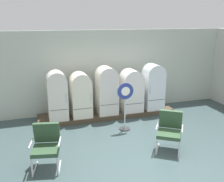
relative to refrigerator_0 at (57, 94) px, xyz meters
name	(u,v)px	position (x,y,z in m)	size (l,w,h in m)	color
ground	(143,161)	(1.65, -2.89, -0.98)	(12.00, 10.00, 0.05)	#364749
back_wall	(102,71)	(1.65, 0.77, 0.48)	(11.76, 0.12, 2.84)	beige
display_plinth	(107,114)	(1.65, 0.13, -0.88)	(4.60, 0.95, 0.14)	#473929
refrigerator_0	(57,94)	(0.00, 0.00, 0.00)	(0.60, 0.63, 1.53)	silver
refrigerator_1	(81,94)	(0.74, 0.03, -0.06)	(0.63, 0.70, 1.43)	silver
refrigerator_2	(107,89)	(1.60, 0.02, 0.02)	(0.65, 0.67, 1.58)	silver
refrigerator_3	(131,89)	(2.47, 0.02, -0.06)	(0.70, 0.67, 1.43)	white
refrigerator_4	(153,85)	(3.28, -0.01, 0.02)	(0.65, 0.62, 1.58)	white
armchair_left	(46,144)	(-0.51, -2.49, -0.39)	(0.72, 0.75, 1.01)	silver
armchair_right	(170,129)	(2.48, -2.60, -0.39)	(0.83, 0.86, 1.01)	silver
sign_stand	(125,107)	(1.83, -1.13, -0.23)	(0.48, 0.32, 1.44)	#2D2D30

